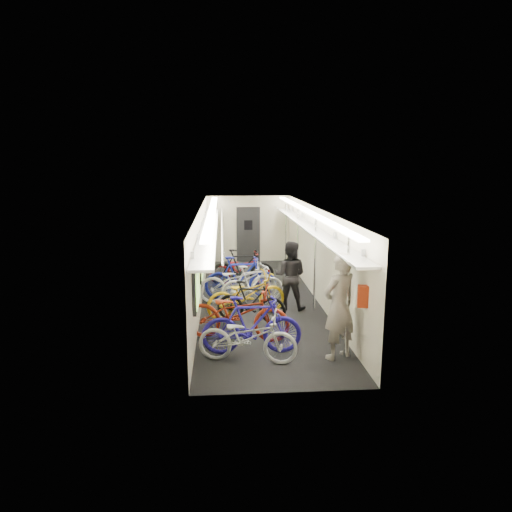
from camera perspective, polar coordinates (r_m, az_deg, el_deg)
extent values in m
plane|color=black|center=(12.04, 0.43, -5.51)|extent=(10.00, 10.00, 0.00)
plane|color=white|center=(11.58, 0.45, 5.95)|extent=(10.00, 10.00, 0.00)
plane|color=beige|center=(11.72, -6.89, 0.00)|extent=(0.00, 10.00, 10.00)
plane|color=beige|center=(11.96, 7.61, 0.21)|extent=(0.00, 10.00, 10.00)
plane|color=beige|center=(16.67, -0.98, 3.42)|extent=(3.00, 0.00, 3.00)
plane|color=beige|center=(6.94, 3.88, -7.87)|extent=(3.00, 0.00, 3.00)
cube|color=black|center=(8.59, -7.55, -3.82)|extent=(0.06, 1.10, 0.80)
cube|color=#A6D55D|center=(8.59, -7.28, -3.81)|extent=(0.02, 0.96, 0.66)
cube|color=black|center=(10.73, -6.91, -0.77)|extent=(0.06, 1.10, 0.80)
cube|color=#A6D55D|center=(10.73, -6.70, -0.77)|extent=(0.02, 0.96, 0.66)
cube|color=black|center=(12.89, -6.49, 1.26)|extent=(0.06, 1.10, 0.80)
cube|color=#A6D55D|center=(12.89, -6.31, 1.26)|extent=(0.02, 0.96, 0.66)
cube|color=black|center=(15.06, -6.19, 2.70)|extent=(0.06, 1.10, 0.80)
cube|color=#A6D55D|center=(15.06, -6.04, 2.71)|extent=(0.02, 0.96, 0.66)
cube|color=yellow|center=(9.65, -7.14, -1.84)|extent=(0.02, 0.22, 0.30)
cube|color=yellow|center=(11.80, -6.64, 0.57)|extent=(0.02, 0.22, 0.30)
cube|color=yellow|center=(13.97, -6.29, 2.24)|extent=(0.02, 0.22, 0.30)
cube|color=black|center=(16.64, -0.97, 2.71)|extent=(0.85, 0.08, 2.00)
cube|color=#999BA0|center=(11.60, -5.89, 3.51)|extent=(0.40, 9.70, 0.05)
cube|color=#999BA0|center=(11.80, 6.66, 3.63)|extent=(0.40, 9.70, 0.05)
cylinder|color=silver|center=(11.58, -4.26, 4.02)|extent=(0.04, 9.70, 0.04)
cylinder|color=silver|center=(11.73, 5.08, 4.11)|extent=(0.04, 9.70, 0.04)
cube|color=white|center=(11.55, -5.53, 5.58)|extent=(0.18, 9.60, 0.04)
cube|color=white|center=(11.74, 6.32, 5.66)|extent=(0.18, 9.60, 0.04)
cylinder|color=silver|center=(8.31, 11.29, -4.82)|extent=(0.05, 0.05, 2.38)
cylinder|color=silver|center=(10.95, 7.40, -0.81)|extent=(0.05, 0.05, 2.38)
cylinder|color=silver|center=(13.37, 5.25, 1.42)|extent=(0.05, 0.05, 2.38)
cylinder|color=silver|center=(15.81, 3.76, 2.97)|extent=(0.05, 0.05, 2.38)
imported|color=#AFB0B3|center=(8.24, -1.06, -10.09)|extent=(1.88, 1.00, 0.94)
imported|color=#21178F|center=(8.55, -0.54, -8.64)|extent=(1.87, 0.54, 1.12)
imported|color=maroon|center=(9.23, -2.37, -7.14)|extent=(2.25, 1.25, 1.12)
imported|color=black|center=(10.24, -0.59, -5.76)|extent=(1.64, 0.87, 0.95)
imported|color=gold|center=(10.65, -1.19, -4.85)|extent=(2.08, 1.33, 1.03)
imported|color=silver|center=(11.67, -0.41, -3.52)|extent=(1.71, 0.83, 0.99)
imported|color=#B0AFB4|center=(11.78, -2.24, -3.22)|extent=(2.08, 0.92, 1.06)
imported|color=#1A229C|center=(12.02, -1.94, -2.70)|extent=(1.93, 0.63, 1.15)
imported|color=#9D1211|center=(13.53, -1.99, -1.56)|extent=(1.86, 0.82, 0.95)
imported|color=black|center=(13.24, -1.68, -1.49)|extent=(1.84, 0.53, 1.11)
imported|color=gray|center=(8.38, 10.38, -6.18)|extent=(0.86, 0.77, 1.97)
imported|color=black|center=(11.14, 4.24, -2.43)|extent=(0.98, 0.86, 1.68)
cube|color=#A32B10|center=(8.01, 13.50, -4.93)|extent=(0.28, 0.19, 0.38)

